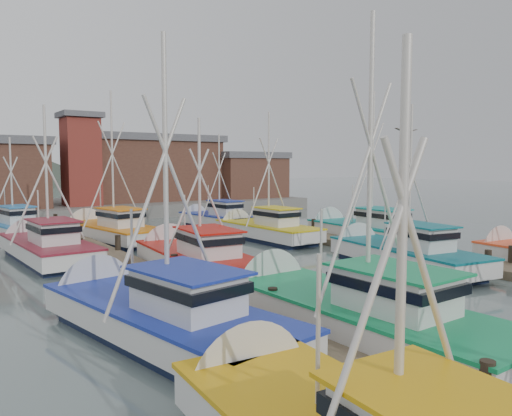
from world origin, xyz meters
TOP-DOWN VIEW (x-y plane):
  - ground at (0.00, 0.00)m, footprint 260.00×260.00m
  - dock_left at (-7.00, 4.04)m, footprint 2.30×46.00m
  - dock_right at (7.00, 4.04)m, footprint 2.30×46.00m
  - quay at (0.00, 37.00)m, footprint 44.00×16.00m
  - shed_center at (6.00, 37.00)m, footprint 14.84×9.54m
  - shed_right at (17.00, 34.00)m, footprint 8.48×6.36m
  - lookout_tower at (-2.00, 33.00)m, footprint 3.60×3.60m
  - boat_4 at (-4.64, -3.82)m, footprint 4.08×10.18m
  - boat_5 at (4.31, 1.63)m, footprint 4.10×9.35m
  - boat_6 at (-9.48, -0.88)m, footprint 4.58×10.12m
  - boat_8 at (-4.54, 6.02)m, footprint 3.86×9.92m
  - boat_9 at (4.06, 12.66)m, footprint 3.66×8.98m
  - boat_10 at (-9.41, 13.41)m, footprint 3.69×9.60m
  - boat_11 at (9.24, 8.53)m, footprint 4.26×9.94m
  - boat_12 at (-4.52, 17.99)m, footprint 4.34×9.91m
  - boat_13 at (4.53, 19.78)m, footprint 3.22×8.37m
  - boat_14 at (-9.57, 23.36)m, footprint 3.81×8.79m
  - gull_far at (3.93, 1.01)m, footprint 1.55×0.62m

SIDE VIEW (x-z plane):
  - ground at x=0.00m, z-range 0.00..0.00m
  - dock_left at x=-7.00m, z-range -0.54..0.96m
  - dock_right at x=7.00m, z-range -0.54..0.96m
  - quay at x=0.00m, z-range 0.00..1.20m
  - boat_8 at x=-4.54m, z-range -3.27..4.63m
  - boat_14 at x=-9.57m, z-range -3.07..4.43m
  - boat_13 at x=4.53m, z-range -3.31..4.66m
  - boat_5 at x=4.31m, z-range -3.60..4.95m
  - boat_9 at x=4.06m, z-range -3.87..5.24m
  - boat_10 at x=-9.41m, z-range -3.73..5.09m
  - boat_4 at x=-4.64m, z-range -4.34..5.71m
  - boat_6 at x=-9.48m, z-range -4.01..5.38m
  - boat_12 at x=-4.52m, z-range -4.56..5.94m
  - boat_11 at x=9.24m, z-range -4.56..5.94m
  - shed_right at x=17.00m, z-range 1.24..6.44m
  - shed_center at x=6.00m, z-range 1.24..8.14m
  - lookout_tower at x=-2.00m, z-range 1.30..9.80m
  - gull_far at x=3.93m, z-range 6.42..6.66m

